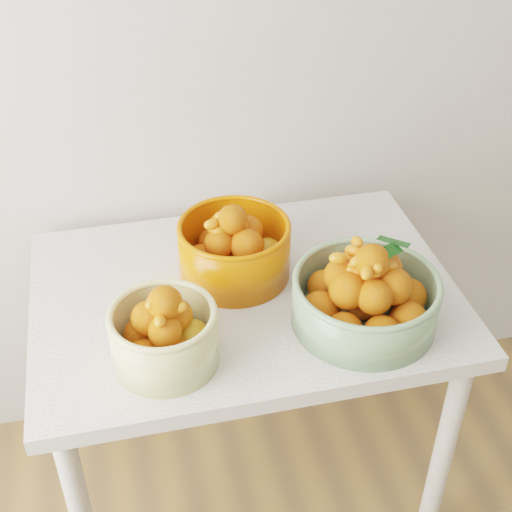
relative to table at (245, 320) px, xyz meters
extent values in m
cube|color=silver|center=(0.00, 0.00, 0.08)|extent=(1.00, 0.70, 0.04)
cylinder|color=silver|center=(0.44, -0.29, -0.30)|extent=(0.05, 0.05, 0.71)
cylinder|color=silver|center=(-0.44, 0.29, -0.30)|extent=(0.05, 0.05, 0.71)
cylinder|color=silver|center=(0.44, 0.29, -0.30)|extent=(0.05, 0.05, 0.71)
cylinder|color=#DDD188|center=(-0.21, -0.19, 0.16)|extent=(0.26, 0.26, 0.13)
torus|color=#DDD188|center=(-0.21, -0.19, 0.22)|extent=(0.27, 0.27, 0.02)
sphere|color=#D1660C|center=(-0.15, -0.19, 0.15)|extent=(0.08, 0.08, 0.08)
sphere|color=#D1660C|center=(-0.19, -0.14, 0.15)|extent=(0.07, 0.07, 0.07)
sphere|color=#F95C08|center=(-0.26, -0.16, 0.15)|extent=(0.08, 0.08, 0.08)
sphere|color=#F95C08|center=(-0.26, -0.23, 0.15)|extent=(0.07, 0.07, 0.07)
sphere|color=#F95C08|center=(-0.19, -0.25, 0.15)|extent=(0.08, 0.08, 0.08)
sphere|color=#F95C08|center=(-0.21, -0.19, 0.15)|extent=(0.07, 0.07, 0.07)
sphere|color=#F95C08|center=(-0.18, -0.18, 0.20)|extent=(0.07, 0.07, 0.07)
sphere|color=#F95C08|center=(-0.24, -0.18, 0.20)|extent=(0.07, 0.07, 0.07)
sphere|color=#F95C08|center=(-0.21, -0.22, 0.20)|extent=(0.07, 0.07, 0.07)
sphere|color=#F95C08|center=(-0.20, -0.19, 0.25)|extent=(0.07, 0.07, 0.07)
ellipsoid|color=orange|center=(-0.18, -0.21, 0.25)|extent=(0.05, 0.04, 0.04)
ellipsoid|color=orange|center=(-0.19, -0.19, 0.26)|extent=(0.04, 0.03, 0.03)
ellipsoid|color=orange|center=(-0.23, -0.16, 0.22)|extent=(0.04, 0.05, 0.04)
ellipsoid|color=orange|center=(-0.21, -0.19, 0.23)|extent=(0.04, 0.05, 0.04)
ellipsoid|color=orange|center=(-0.21, -0.17, 0.24)|extent=(0.03, 0.04, 0.03)
ellipsoid|color=orange|center=(-0.23, -0.18, 0.23)|extent=(0.05, 0.04, 0.04)
ellipsoid|color=orange|center=(-0.23, -0.20, 0.26)|extent=(0.05, 0.04, 0.03)
ellipsoid|color=orange|center=(-0.22, -0.24, 0.25)|extent=(0.03, 0.04, 0.03)
cylinder|color=gray|center=(0.24, -0.17, 0.15)|extent=(0.33, 0.33, 0.11)
torus|color=gray|center=(0.24, -0.17, 0.21)|extent=(0.33, 0.33, 0.02)
sphere|color=#F95C08|center=(0.34, -0.17, 0.15)|extent=(0.08, 0.08, 0.08)
sphere|color=#F95C08|center=(0.31, -0.10, 0.15)|extent=(0.08, 0.08, 0.08)
sphere|color=#F95C08|center=(0.23, -0.06, 0.15)|extent=(0.08, 0.08, 0.08)
sphere|color=#F95C08|center=(0.17, -0.09, 0.15)|extent=(0.08, 0.08, 0.08)
sphere|color=#F95C08|center=(0.13, -0.17, 0.15)|extent=(0.09, 0.09, 0.09)
sphere|color=#F95C08|center=(0.16, -0.24, 0.15)|extent=(0.08, 0.08, 0.08)
sphere|color=#F95C08|center=(0.24, -0.27, 0.15)|extent=(0.08, 0.08, 0.08)
sphere|color=#F95C08|center=(0.31, -0.24, 0.15)|extent=(0.08, 0.08, 0.08)
sphere|color=#F95C08|center=(0.24, -0.17, 0.15)|extent=(0.08, 0.08, 0.08)
sphere|color=#F95C08|center=(0.28, -0.14, 0.21)|extent=(0.08, 0.08, 0.08)
sphere|color=#F95C08|center=(0.24, -0.11, 0.21)|extent=(0.09, 0.09, 0.09)
sphere|color=#F95C08|center=(0.19, -0.14, 0.21)|extent=(0.08, 0.08, 0.08)
sphere|color=#F95C08|center=(0.18, -0.19, 0.21)|extent=(0.08, 0.08, 0.08)
sphere|color=#F95C08|center=(0.23, -0.23, 0.21)|extent=(0.08, 0.08, 0.08)
sphere|color=#F95C08|center=(0.28, -0.20, 0.21)|extent=(0.08, 0.08, 0.08)
sphere|color=#F95C08|center=(0.24, -0.17, 0.27)|extent=(0.08, 0.08, 0.08)
ellipsoid|color=orange|center=(0.20, -0.18, 0.24)|extent=(0.05, 0.04, 0.04)
ellipsoid|color=orange|center=(0.21, -0.21, 0.27)|extent=(0.05, 0.05, 0.03)
ellipsoid|color=orange|center=(0.17, -0.15, 0.27)|extent=(0.04, 0.04, 0.03)
ellipsoid|color=orange|center=(0.20, -0.17, 0.24)|extent=(0.04, 0.03, 0.04)
ellipsoid|color=orange|center=(0.24, -0.20, 0.26)|extent=(0.03, 0.04, 0.04)
ellipsoid|color=orange|center=(0.21, -0.18, 0.24)|extent=(0.04, 0.04, 0.04)
ellipsoid|color=orange|center=(0.21, -0.13, 0.27)|extent=(0.05, 0.05, 0.04)
ellipsoid|color=orange|center=(0.27, -0.16, 0.26)|extent=(0.04, 0.04, 0.03)
ellipsoid|color=orange|center=(0.26, -0.13, 0.24)|extent=(0.04, 0.05, 0.04)
ellipsoid|color=orange|center=(0.25, -0.17, 0.27)|extent=(0.05, 0.04, 0.04)
ellipsoid|color=orange|center=(0.25, -0.18, 0.28)|extent=(0.05, 0.04, 0.03)
ellipsoid|color=orange|center=(0.23, -0.11, 0.27)|extent=(0.04, 0.04, 0.04)
ellipsoid|color=orange|center=(0.24, -0.20, 0.27)|extent=(0.03, 0.04, 0.03)
ellipsoid|color=orange|center=(0.21, -0.17, 0.27)|extent=(0.05, 0.03, 0.03)
ellipsoid|color=orange|center=(0.23, -0.18, 0.25)|extent=(0.04, 0.05, 0.04)
ellipsoid|color=orange|center=(0.28, -0.18, 0.25)|extent=(0.04, 0.04, 0.03)
ellipsoid|color=orange|center=(0.21, -0.16, 0.25)|extent=(0.05, 0.04, 0.03)
cylinder|color=#E45307|center=(-0.01, 0.07, 0.17)|extent=(0.29, 0.29, 0.14)
torus|color=#E45307|center=(-0.01, 0.07, 0.23)|extent=(0.29, 0.29, 0.01)
sphere|color=#D1660C|center=(0.07, 0.06, 0.15)|extent=(0.08, 0.08, 0.08)
sphere|color=#F95C08|center=(0.03, 0.14, 0.15)|extent=(0.07, 0.07, 0.07)
sphere|color=#F95C08|center=(-0.05, 0.14, 0.15)|extent=(0.08, 0.08, 0.08)
sphere|color=#F95C08|center=(-0.09, 0.07, 0.15)|extent=(0.08, 0.08, 0.08)
sphere|color=#F95C08|center=(-0.05, 0.00, 0.15)|extent=(0.08, 0.08, 0.08)
sphere|color=#F95C08|center=(0.03, 0.00, 0.15)|extent=(0.08, 0.08, 0.08)
sphere|color=#F95C08|center=(-0.01, 0.07, 0.15)|extent=(0.07, 0.07, 0.07)
sphere|color=#F95C08|center=(0.03, 0.09, 0.20)|extent=(0.07, 0.07, 0.07)
sphere|color=#F95C08|center=(-0.03, 0.11, 0.20)|extent=(0.08, 0.08, 0.08)
sphere|color=#F95C08|center=(-0.05, 0.05, 0.20)|extent=(0.07, 0.07, 0.07)
sphere|color=#F95C08|center=(0.01, 0.03, 0.20)|extent=(0.08, 0.08, 0.08)
sphere|color=#F95C08|center=(-0.01, 0.07, 0.25)|extent=(0.07, 0.07, 0.07)
ellipsoid|color=orange|center=(-0.06, 0.06, 0.25)|extent=(0.04, 0.03, 0.03)
ellipsoid|color=orange|center=(-0.01, 0.07, 0.23)|extent=(0.04, 0.03, 0.03)
ellipsoid|color=orange|center=(-0.01, 0.07, 0.24)|extent=(0.03, 0.04, 0.03)
ellipsoid|color=orange|center=(-0.05, 0.10, 0.22)|extent=(0.05, 0.04, 0.03)
ellipsoid|color=orange|center=(-0.05, 0.05, 0.24)|extent=(0.05, 0.04, 0.04)
ellipsoid|color=orange|center=(-0.04, 0.08, 0.26)|extent=(0.04, 0.04, 0.03)
ellipsoid|color=orange|center=(-0.05, 0.06, 0.24)|extent=(0.04, 0.03, 0.03)
ellipsoid|color=orange|center=(0.01, 0.10, 0.23)|extent=(0.04, 0.05, 0.04)
ellipsoid|color=orange|center=(-0.02, 0.08, 0.23)|extent=(0.05, 0.05, 0.03)
ellipsoid|color=orange|center=(-0.01, 0.07, 0.22)|extent=(0.04, 0.03, 0.04)
ellipsoid|color=orange|center=(-0.02, 0.07, 0.23)|extent=(0.05, 0.04, 0.04)
ellipsoid|color=orange|center=(0.00, 0.06, 0.25)|extent=(0.05, 0.04, 0.04)
camera|label=1|loc=(-0.27, -1.29, 1.17)|focal=50.00mm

